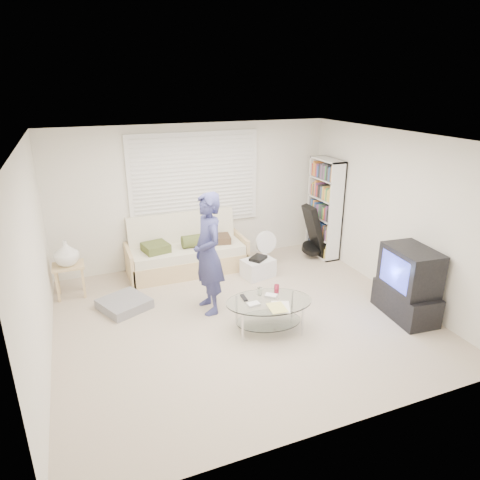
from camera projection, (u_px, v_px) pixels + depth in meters
name	position (u px, v px, depth m)	size (l,w,h in m)	color
ground	(242.00, 318.00, 6.07)	(5.00, 5.00, 0.00)	#B9A790
room_shell	(229.00, 199.00, 5.92)	(5.02, 4.52, 2.51)	white
window_blinds	(195.00, 179.00, 7.45)	(2.32, 0.08, 1.62)	silver
futon_sofa	(187.00, 253.00, 7.49)	(2.04, 0.82, 1.00)	tan
grey_floor_pillow	(124.00, 304.00, 6.31)	(0.62, 0.62, 0.14)	gray
side_table	(66.00, 255.00, 6.47)	(0.46, 0.37, 0.92)	tan
bookshelf	(324.00, 208.00, 7.99)	(0.29, 0.78, 1.85)	white
guitar_case	(314.00, 235.00, 7.99)	(0.43, 0.38, 1.00)	black
floor_fan	(265.00, 246.00, 7.64)	(0.41, 0.27, 0.67)	white
storage_bin	(258.00, 268.00, 7.31)	(0.58, 0.46, 0.36)	white
tv_unit	(408.00, 284.00, 5.97)	(0.59, 0.98, 1.02)	black
coffee_table	(269.00, 307.00, 5.68)	(1.27, 0.94, 0.55)	silver
standing_person	(208.00, 254.00, 5.99)	(0.64, 0.42, 1.76)	navy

